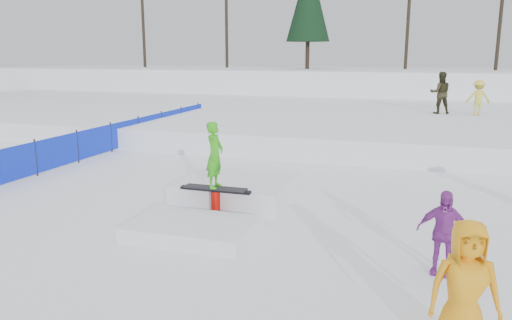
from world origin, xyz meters
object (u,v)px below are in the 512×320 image
(spectator_yellow, at_px, (465,290))
(jib_rail_feature, at_px, (225,197))
(spectator_purple, at_px, (443,233))
(safety_fence, at_px, (111,137))
(walker_olive, at_px, (440,93))
(walker_ygreen, at_px, (478,98))

(spectator_yellow, relative_size, jib_rail_feature, 0.38)
(spectator_yellow, bearing_deg, spectator_purple, 82.31)
(safety_fence, distance_m, spectator_purple, 13.16)
(walker_olive, height_order, jib_rail_feature, walker_olive)
(spectator_purple, distance_m, spectator_yellow, 2.33)
(safety_fence, distance_m, spectator_yellow, 14.67)
(jib_rail_feature, bearing_deg, walker_olive, 70.60)
(walker_ygreen, bearing_deg, spectator_purple, 78.90)
(walker_ygreen, distance_m, jib_rail_feature, 15.73)
(safety_fence, height_order, walker_ygreen, walker_ygreen)
(walker_olive, xyz_separation_m, spectator_purple, (-0.48, -16.39, -1.05))
(walker_ygreen, bearing_deg, walker_olive, -7.79)
(walker_olive, relative_size, spectator_yellow, 1.13)
(spectator_yellow, bearing_deg, walker_olive, 78.01)
(safety_fence, xyz_separation_m, spectator_purple, (11.00, -7.23, 0.15))
(walker_olive, distance_m, spectator_yellow, 18.74)
(safety_fence, bearing_deg, spectator_purple, -33.32)
(safety_fence, relative_size, jib_rail_feature, 3.64)
(spectator_purple, xyz_separation_m, spectator_yellow, (0.13, -2.32, 0.14))
(walker_olive, bearing_deg, safety_fence, 29.73)
(spectator_yellow, bearing_deg, safety_fence, 128.44)
(spectator_purple, bearing_deg, walker_olive, 98.70)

